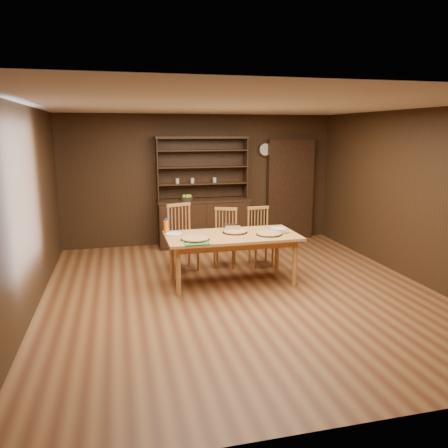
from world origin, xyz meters
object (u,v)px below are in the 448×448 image
object	(u,v)px
dining_table	(232,240)
chair_left	(182,235)
china_hutch	(203,216)
chair_right	(260,234)
chair_center	(225,235)
juice_bottle	(166,226)

from	to	relation	value
dining_table	chair_left	xyz separation A→B (m)	(-0.63, 0.87, -0.09)
dining_table	china_hutch	bearing A→B (deg)	89.65
chair_left	chair_right	size ratio (longest dim) A/B	1.10
chair_left	chair_right	bearing A→B (deg)	-19.60
chair_center	chair_right	size ratio (longest dim) A/B	0.99
chair_left	chair_right	xyz separation A→B (m)	(1.34, -0.05, -0.05)
china_hutch	chair_right	size ratio (longest dim) A/B	2.18
chair_left	chair_right	distance (m)	1.35
chair_left	chair_center	xyz separation A→B (m)	(0.75, 0.02, -0.06)
china_hutch	chair_right	xyz separation A→B (m)	(0.70, -1.49, -0.07)
china_hutch	juice_bottle	bearing A→B (deg)	-116.05
china_hutch	juice_bottle	size ratio (longest dim) A/B	9.87
china_hutch	chair_right	world-z (taller)	china_hutch
chair_left	dining_table	bearing A→B (deg)	-71.51
dining_table	juice_bottle	world-z (taller)	juice_bottle
chair_left	chair_center	size ratio (longest dim) A/B	1.10
china_hutch	dining_table	size ratio (longest dim) A/B	1.10
chair_right	chair_left	bearing A→B (deg)	174.47
china_hutch	chair_left	bearing A→B (deg)	-114.20
chair_center	juice_bottle	world-z (taller)	chair_center
chair_left	chair_center	distance (m)	0.75
juice_bottle	chair_center	bearing A→B (deg)	27.12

